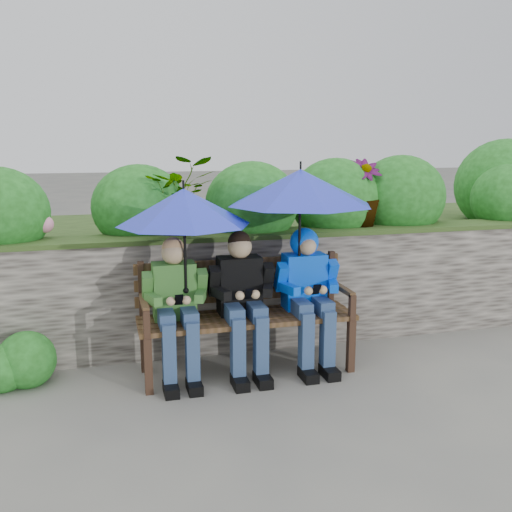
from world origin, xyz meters
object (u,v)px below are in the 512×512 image
object	(u,v)px
park_bench	(245,307)
umbrella_right	(300,187)
boy_left	(176,302)
boy_right	(308,286)
boy_middle	(242,296)
umbrella_left	(184,207)

from	to	relation	value
park_bench	umbrella_right	size ratio (longest dim) A/B	1.48
umbrella_right	boy_left	bearing A→B (deg)	-178.42
park_bench	boy_left	bearing A→B (deg)	-172.06
park_bench	boy_right	world-z (taller)	boy_right
boy_left	umbrella_right	distance (m)	1.30
boy_right	boy_left	bearing A→B (deg)	-179.45
boy_middle	boy_right	xyz separation A→B (m)	(0.54, 0.01, 0.04)
boy_left	boy_middle	bearing A→B (deg)	-0.31
park_bench	boy_middle	size ratio (longest dim) A/B	1.51
boy_left	umbrella_left	size ratio (longest dim) A/B	1.10
park_bench	umbrella_left	bearing A→B (deg)	-171.03
boy_middle	park_bench	bearing A→B (deg)	63.72
boy_left	umbrella_right	world-z (taller)	umbrella_right
park_bench	boy_middle	world-z (taller)	boy_middle
boy_left	umbrella_right	size ratio (longest dim) A/B	0.96
boy_middle	umbrella_right	distance (m)	0.96
park_bench	boy_right	distance (m)	0.53
park_bench	umbrella_left	world-z (taller)	umbrella_left
boy_right	umbrella_right	distance (m)	0.79
boy_right	umbrella_right	bearing A→B (deg)	166.26
boy_left	boy_right	xyz separation A→B (m)	(1.06, 0.01, 0.05)
park_bench	umbrella_left	distance (m)	0.96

